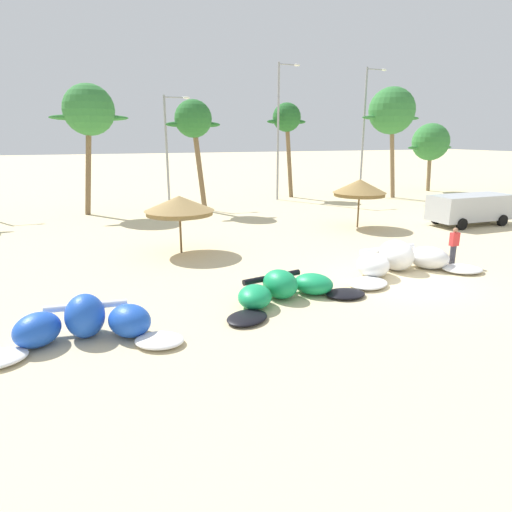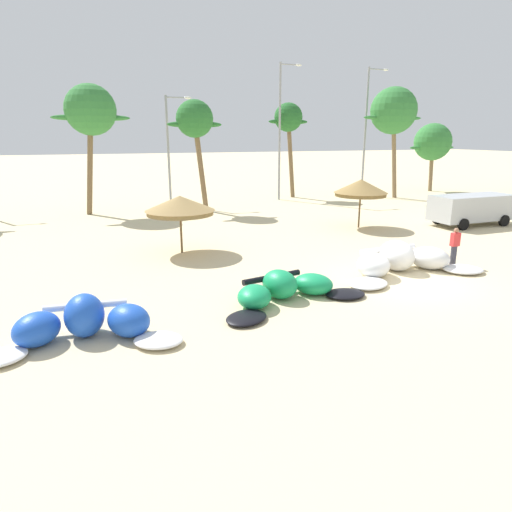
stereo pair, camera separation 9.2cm
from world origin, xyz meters
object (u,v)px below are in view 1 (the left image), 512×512
object	(u,v)px
beach_umbrella_middle	(360,188)
palm_left_of_gap	(193,121)
palm_center_right	(392,112)
lamppost_east_center	(280,126)
kite_left	(285,290)
palm_right_of_gap	(431,142)
kite_left_of_center	(401,261)
lamppost_east	(365,127)
person_near_kites	(454,246)
kite_far_left	(84,324)
parked_van	(469,207)
beach_umbrella_near_van	(179,205)
lamppost_west_center	(169,144)
palm_left	(89,111)
palm_center_left	(287,120)

from	to	relation	value
beach_umbrella_middle	palm_left_of_gap	distance (m)	12.55
palm_center_right	lamppost_east_center	distance (m)	9.57
palm_center_right	beach_umbrella_middle	bearing A→B (deg)	-133.42
kite_left	palm_right_of_gap	bearing A→B (deg)	41.15
kite_left_of_center	palm_left_of_gap	size ratio (longest dim) A/B	0.84
lamppost_east	person_near_kites	bearing A→B (deg)	-114.50
kite_far_left	person_near_kites	bearing A→B (deg)	7.89
parked_van	person_near_kites	distance (m)	9.98
parked_van	person_near_kites	size ratio (longest dim) A/B	3.20
kite_left	palm_center_right	distance (m)	28.11
beach_umbrella_near_van	parked_van	distance (m)	17.83
kite_far_left	palm_right_of_gap	xyz separation A→B (m)	(32.00, 23.32, 4.22)
kite_far_left	lamppost_east	size ratio (longest dim) A/B	0.49
parked_van	palm_right_of_gap	size ratio (longest dim) A/B	0.80
beach_umbrella_middle	lamppost_west_center	size ratio (longest dim) A/B	0.38
beach_umbrella_near_van	parked_van	bearing A→B (deg)	1.00
kite_left_of_center	lamppost_east	bearing A→B (deg)	59.72
kite_left	beach_umbrella_near_van	bearing A→B (deg)	104.46
kite_far_left	palm_left_of_gap	distance (m)	21.83
palm_left	person_near_kites	bearing A→B (deg)	-54.59
palm_left	lamppost_west_center	distance (m)	6.59
beach_umbrella_near_van	lamppost_east_center	size ratio (longest dim) A/B	0.29
palm_left	lamppost_west_center	bearing A→B (deg)	24.53
palm_left_of_gap	palm_center_right	size ratio (longest dim) A/B	0.83
kite_left	lamppost_east_center	world-z (taller)	lamppost_east_center
kite_left_of_center	palm_left	world-z (taller)	palm_left
kite_left	lamppost_east_center	xyz separation A→B (m)	(9.66, 22.21, 5.69)
kite_left	palm_center_right	size ratio (longest dim) A/B	0.59
parked_van	palm_center_left	distance (m)	17.21
beach_umbrella_near_van	lamppost_west_center	xyz separation A→B (m)	(2.47, 15.27, 2.45)
kite_far_left	lamppost_west_center	distance (m)	24.82
kite_left	palm_left	world-z (taller)	palm_left
kite_left_of_center	palm_left	xyz separation A→B (m)	(-10.78, 18.91, 6.39)
palm_left_of_gap	lamppost_east	bearing A→B (deg)	10.88
kite_left_of_center	person_near_kites	distance (m)	2.67
lamppost_east_center	lamppost_west_center	bearing A→B (deg)	176.96
kite_left	lamppost_east	size ratio (longest dim) A/B	0.50
palm_left	beach_umbrella_middle	bearing A→B (deg)	-36.70
person_near_kites	lamppost_east	distance (m)	23.24
person_near_kites	parked_van	bearing A→B (deg)	40.85
kite_left_of_center	lamppost_east	world-z (taller)	lamppost_east
lamppost_east	palm_right_of_gap	bearing A→B (deg)	4.91
beach_umbrella_near_van	palm_right_of_gap	world-z (taller)	palm_right_of_gap
kite_left_of_center	palm_left_of_gap	distance (m)	18.91
palm_right_of_gap	lamppost_west_center	bearing A→B (deg)	179.59
kite_far_left	lamppost_east	bearing A→B (deg)	43.36
kite_left_of_center	palm_right_of_gap	size ratio (longest dim) A/B	1.01
kite_left	palm_center_left	bearing A→B (deg)	65.12
beach_umbrella_middle	lamppost_east	bearing A→B (deg)	55.18
palm_center_right	palm_right_of_gap	xyz separation A→B (m)	(6.94, 2.79, -2.58)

